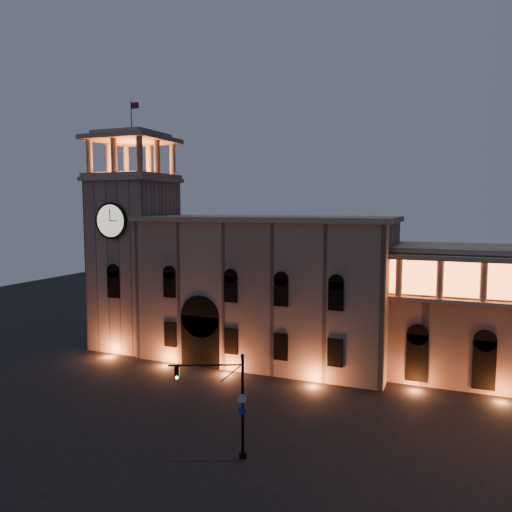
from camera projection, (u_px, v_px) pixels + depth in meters
name	position (u px, v px, depth m)	size (l,w,h in m)	color
ground	(194.00, 436.00, 40.83)	(160.00, 160.00, 0.00)	black
government_building	(266.00, 288.00, 60.98)	(30.80, 12.80, 17.60)	#8E6F5D
clock_tower	(134.00, 254.00, 66.60)	(9.80, 9.80, 32.40)	#8E6F5D
traffic_light	(230.00, 404.00, 36.97)	(5.37, 2.58, 7.95)	black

